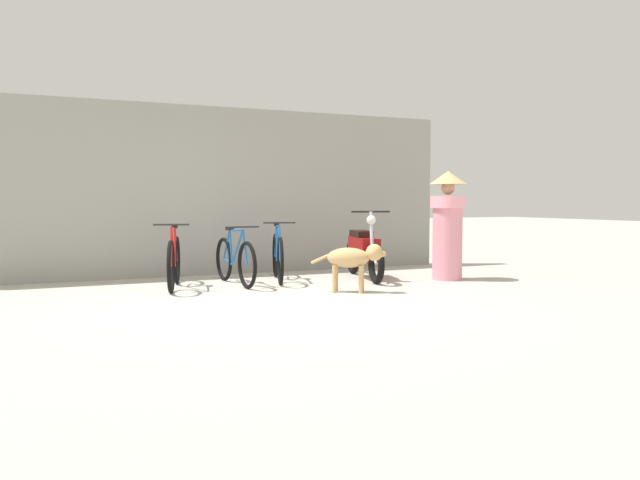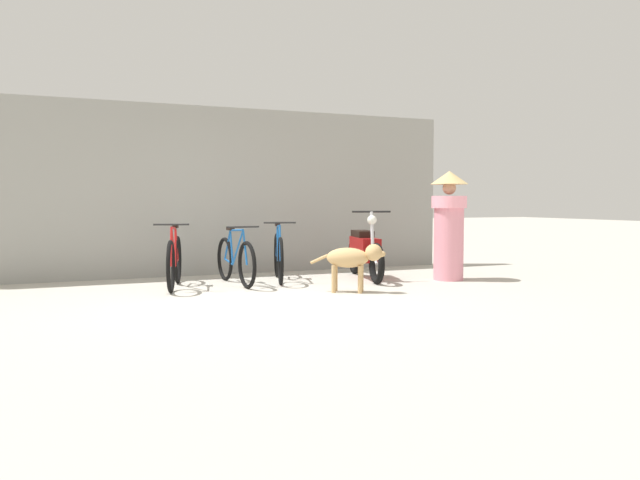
% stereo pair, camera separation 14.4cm
% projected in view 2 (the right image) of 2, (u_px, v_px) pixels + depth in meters
% --- Properties ---
extents(ground_plane, '(60.00, 60.00, 0.00)m').
position_uv_depth(ground_plane, '(267.00, 302.00, 7.35)').
color(ground_plane, '#B7B2A5').
extents(shop_wall_back, '(8.42, 0.20, 2.69)m').
position_uv_depth(shop_wall_back, '(208.00, 191.00, 10.02)').
color(shop_wall_back, gray).
rests_on(shop_wall_back, ground).
extents(bicycle_0, '(0.56, 1.60, 0.89)m').
position_uv_depth(bicycle_0, '(174.00, 261.00, 8.50)').
color(bicycle_0, black).
rests_on(bicycle_0, ground).
extents(bicycle_1, '(0.46, 1.62, 0.84)m').
position_uv_depth(bicycle_1, '(235.00, 260.00, 8.86)').
color(bicycle_1, black).
rests_on(bicycle_1, ground).
extents(bicycle_2, '(0.57, 1.61, 0.89)m').
position_uv_depth(bicycle_2, '(278.00, 256.00, 9.27)').
color(bicycle_2, black).
rests_on(bicycle_2, ground).
extents(motorcycle, '(0.61, 1.87, 1.05)m').
position_uv_depth(motorcycle, '(365.00, 251.00, 9.51)').
color(motorcycle, black).
rests_on(motorcycle, ground).
extents(stray_dog, '(0.86, 0.63, 0.64)m').
position_uv_depth(stray_dog, '(353.00, 258.00, 8.07)').
color(stray_dog, tan).
rests_on(stray_dog, ground).
extents(person_in_robes, '(0.77, 0.77, 1.63)m').
position_uv_depth(person_in_robes, '(449.00, 222.00, 9.33)').
color(person_in_robes, pink).
rests_on(person_in_robes, ground).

